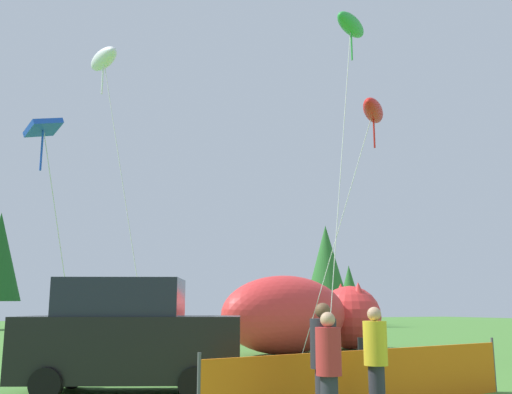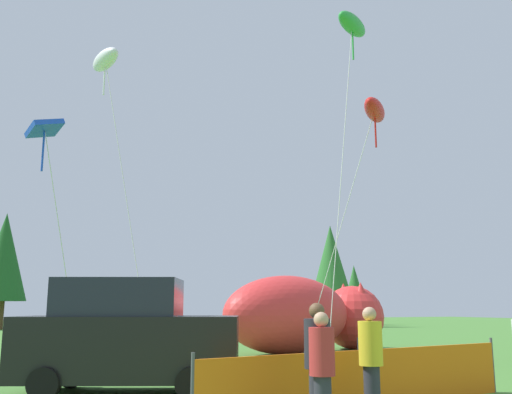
% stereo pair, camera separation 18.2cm
% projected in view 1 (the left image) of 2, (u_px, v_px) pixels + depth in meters
% --- Properties ---
extents(ground_plane, '(120.00, 120.00, 0.00)m').
position_uv_depth(ground_plane, '(279.00, 389.00, 11.47)').
color(ground_plane, '#477F33').
extents(parked_car, '(4.54, 3.22, 2.17)m').
position_uv_depth(parked_car, '(129.00, 337.00, 11.04)').
color(parked_car, black).
rests_on(parked_car, ground).
extents(folding_chair, '(0.56, 0.56, 0.91)m').
position_uv_depth(folding_chair, '(371.00, 354.00, 13.34)').
color(folding_chair, black).
rests_on(folding_chair, ground).
extents(inflatable_cat, '(7.67, 4.49, 2.70)m').
position_uv_depth(inflatable_cat, '(303.00, 317.00, 20.42)').
color(inflatable_cat, red).
rests_on(inflatable_cat, ground).
extents(safety_fence, '(6.54, 1.11, 1.03)m').
position_uv_depth(safety_fence, '(375.00, 379.00, 9.38)').
color(safety_fence, orange).
rests_on(safety_fence, ground).
extents(spectator_in_yellow_shirt, '(0.37, 0.37, 1.69)m').
position_uv_depth(spectator_in_yellow_shirt, '(324.00, 360.00, 7.83)').
color(spectator_in_yellow_shirt, '#2D2D38').
rests_on(spectator_in_yellow_shirt, ground).
extents(spectator_in_red_shirt, '(0.36, 0.36, 1.63)m').
position_uv_depth(spectator_in_red_shirt, '(376.00, 357.00, 8.49)').
color(spectator_in_red_shirt, '#2D2D38').
rests_on(spectator_in_red_shirt, ground).
extents(spectator_in_blue_shirt, '(0.34, 0.34, 1.57)m').
position_uv_depth(spectator_in_blue_shirt, '(329.00, 367.00, 7.51)').
color(spectator_in_blue_shirt, '#2D2D38').
rests_on(spectator_in_blue_shirt, ground).
extents(kite_green_fish, '(3.41, 2.57, 11.73)m').
position_uv_depth(kite_green_fish, '(351.00, 26.00, 19.77)').
color(kite_green_fish, silver).
rests_on(kite_green_fish, ground).
extents(kite_blue_box, '(2.17, 2.68, 7.11)m').
position_uv_depth(kite_blue_box, '(44.00, 132.00, 16.80)').
color(kite_blue_box, silver).
rests_on(kite_blue_box, ground).
extents(kite_white_ghost, '(1.88, 3.81, 10.64)m').
position_uv_depth(kite_white_ghost, '(104.00, 60.00, 20.05)').
color(kite_white_ghost, silver).
rests_on(kite_white_ghost, ground).
extents(kite_red_lizard, '(3.43, 2.44, 8.60)m').
position_uv_depth(kite_red_lizard, '(373.00, 112.00, 19.33)').
color(kite_red_lizard, silver).
rests_on(kite_red_lizard, ground).
extents(horizon_tree_east, '(3.45, 3.45, 8.22)m').
position_uv_depth(horizon_tree_east, '(326.00, 264.00, 46.70)').
color(horizon_tree_east, brown).
rests_on(horizon_tree_east, ground).
extents(horizon_tree_mid, '(2.20, 2.20, 5.26)m').
position_uv_depth(horizon_tree_mid, '(349.00, 288.00, 51.11)').
color(horizon_tree_mid, brown).
rests_on(horizon_tree_mid, ground).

